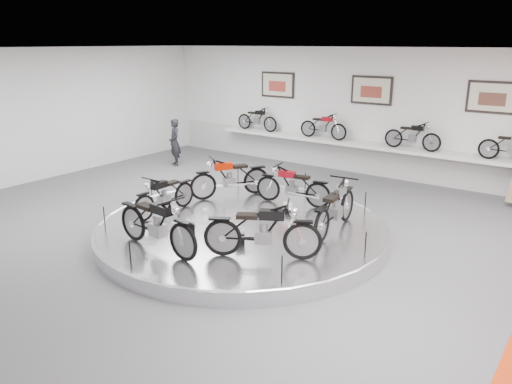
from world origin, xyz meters
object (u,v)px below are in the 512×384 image
Objects in this scene: bike_b at (293,185)px; bike_e at (156,223)px; bike_d at (165,195)px; visitor at (175,142)px; display_platform at (242,230)px; bike_c at (230,177)px; bike_f at (262,230)px; shelf at (365,145)px; bike_a at (335,207)px.

bike_e is (-0.61, -3.92, 0.07)m from bike_b.
bike_e is (1.41, -1.57, 0.08)m from bike_d.
visitor is (-6.12, 2.12, 0.02)m from bike_b.
bike_d is at bearing -163.28° from display_platform.
bike_c is 1.13× the size of bike_d.
bike_b is (0.19, 1.79, 0.64)m from display_platform.
bike_e is (-0.42, -2.12, 0.71)m from display_platform.
bike_b is at bearing 135.77° from bike_c.
bike_b is at bearing 85.91° from bike_e.
bike_f is 8.97m from visitor.
bike_b is at bearing 11.13° from visitor.
bike_c is 0.97× the size of bike_f.
shelf is at bearing 71.73° from bike_f.
bike_e is (-0.42, -8.52, -0.14)m from shelf.
display_platform is 2.14m from bike_a.
bike_f is (1.83, 0.89, -0.01)m from bike_e.
bike_c is at bearing 169.01° from bike_d.
bike_b is 0.91× the size of bike_c.
bike_a is 3.68m from bike_e.
bike_d is at bearing 103.12° from bike_a.
display_platform is at bearing 83.60° from bike_e.
bike_b is at bearing 52.15° from bike_a.
bike_a reaches higher than shelf.
visitor is at bearing 116.18° from bike_f.
bike_e is at bearing -101.16° from display_platform.
bike_e reaches higher than bike_b.
bike_e is at bearing -92.81° from shelf.
bike_b is 1.02× the size of visitor.
visitor reaches higher than display_platform.
bike_a is 0.99× the size of bike_f.
visitor is (-5.51, 6.04, -0.05)m from bike_e.
bike_c is at bearing 108.69° from bike_f.
bike_b reaches higher than bike_d.
bike_a is 1.98m from bike_b.
bike_d is at bearing -17.20° from visitor.
display_platform is 3.46× the size of bike_a.
bike_a is at bearing 56.23° from bike_e.
shelf is 6.65× the size of bike_b.
shelf is 6.08× the size of bike_c.
bike_a is 0.98× the size of bike_e.
bike_f is 1.15× the size of visitor.
bike_e is 2.04m from bike_f.
bike_a is 3.93m from bike_d.
display_platform is 3.96× the size of visitor.
bike_f reaches higher than bike_d.
bike_c is at bearing 4.52° from bike_b.
bike_f is (1.41, -1.24, 0.70)m from display_platform.
bike_c is (-1.44, -5.01, -0.17)m from shelf.
visitor is at bearing -87.62° from bike_c.
bike_e reaches higher than bike_a.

